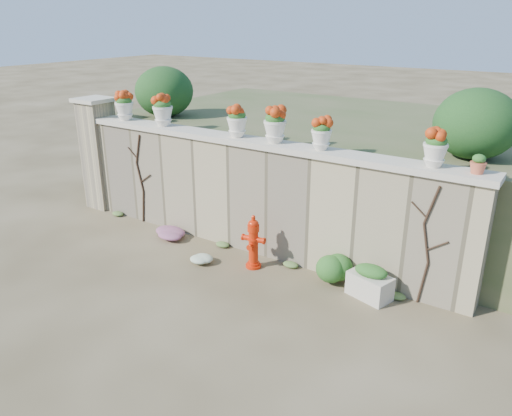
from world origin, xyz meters
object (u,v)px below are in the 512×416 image
Objects in this scene: planter_box at (370,282)px; terracotta_pot at (478,165)px; fire_hydrant at (253,242)px; urn_pot_0 at (124,106)px.

planter_box is 2.35m from terracotta_pot.
urn_pot_0 is (-3.65, 0.65, 1.90)m from fire_hydrant.
terracotta_pot is (1.19, 0.49, 1.96)m from planter_box.
planter_box is 2.85× the size of terracotta_pot.
urn_pot_0 is at bearing -168.67° from planter_box.
terracotta_pot reaches higher than fire_hydrant.
fire_hydrant is 4.17m from urn_pot_0.
fire_hydrant reaches higher than planter_box.
planter_box is at bearing -4.85° from urn_pot_0.
terracotta_pot is at bearing 2.77° from fire_hydrant.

